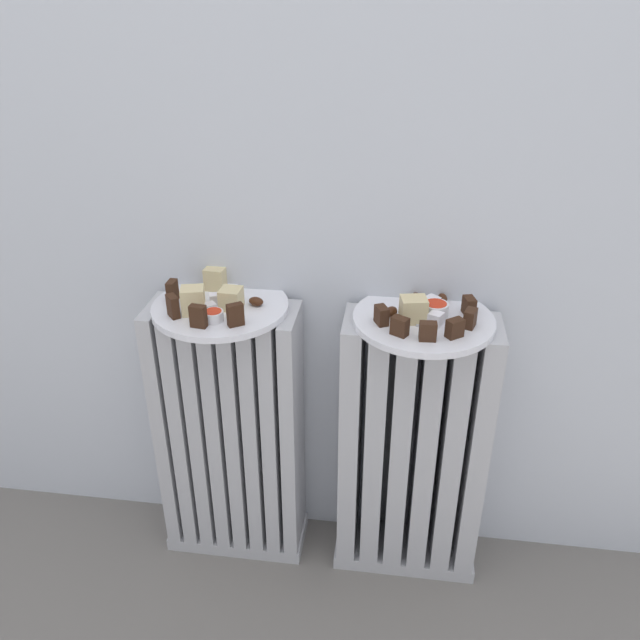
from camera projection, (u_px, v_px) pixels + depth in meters
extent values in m
cube|color=#B2B2B7|center=(239.00, 531.00, 1.46)|extent=(0.30, 0.13, 0.03)
cube|color=#B2B2B7|center=(170.00, 424.00, 1.33)|extent=(0.03, 0.13, 0.56)
cube|color=#B2B2B7|center=(187.00, 425.00, 1.33)|extent=(0.03, 0.13, 0.56)
cube|color=#B2B2B7|center=(204.00, 427.00, 1.33)|extent=(0.03, 0.13, 0.56)
cube|color=#B2B2B7|center=(222.00, 428.00, 1.32)|extent=(0.03, 0.13, 0.56)
cube|color=#B2B2B7|center=(239.00, 430.00, 1.32)|extent=(0.03, 0.13, 0.56)
cube|color=#B2B2B7|center=(257.00, 431.00, 1.31)|extent=(0.03, 0.13, 0.56)
cube|color=#B2B2B7|center=(275.00, 433.00, 1.31)|extent=(0.03, 0.13, 0.56)
cube|color=#B2B2B7|center=(293.00, 434.00, 1.30)|extent=(0.03, 0.13, 0.56)
cube|color=#B2B2B7|center=(403.00, 549.00, 1.41)|extent=(0.30, 0.13, 0.03)
cube|color=#B2B2B7|center=(351.00, 439.00, 1.29)|extent=(0.04, 0.13, 0.56)
cube|color=#B2B2B7|center=(375.00, 441.00, 1.28)|extent=(0.04, 0.13, 0.56)
cube|color=#B2B2B7|center=(400.00, 444.00, 1.28)|extent=(0.04, 0.13, 0.56)
cube|color=#B2B2B7|center=(425.00, 446.00, 1.27)|extent=(0.04, 0.13, 0.56)
cube|color=#B2B2B7|center=(450.00, 448.00, 1.27)|extent=(0.04, 0.13, 0.56)
cube|color=#B2B2B7|center=(476.00, 450.00, 1.26)|extent=(0.04, 0.13, 0.56)
cylinder|color=white|center=(221.00, 307.00, 1.18)|extent=(0.25, 0.25, 0.01)
cylinder|color=white|center=(423.00, 320.00, 1.14)|extent=(0.25, 0.25, 0.01)
cube|color=#382114|center=(172.00, 291.00, 1.18)|extent=(0.02, 0.03, 0.04)
cube|color=#382114|center=(173.00, 306.00, 1.13)|extent=(0.03, 0.03, 0.04)
cube|color=#382114|center=(198.00, 316.00, 1.10)|extent=(0.03, 0.02, 0.04)
cube|color=#382114|center=(235.00, 315.00, 1.10)|extent=(0.03, 0.03, 0.04)
cube|color=beige|center=(193.00, 301.00, 1.14)|extent=(0.05, 0.05, 0.05)
cube|color=beige|center=(231.00, 299.00, 1.16)|extent=(0.04, 0.04, 0.04)
cube|color=beige|center=(215.00, 279.00, 1.23)|extent=(0.04, 0.03, 0.04)
cube|color=white|center=(232.00, 291.00, 1.21)|extent=(0.02, 0.02, 0.02)
cube|color=white|center=(210.00, 308.00, 1.15)|extent=(0.03, 0.03, 0.02)
cube|color=white|center=(215.00, 299.00, 1.18)|extent=(0.02, 0.02, 0.02)
ellipsoid|color=#3D1E0F|center=(256.00, 301.00, 1.17)|extent=(0.03, 0.03, 0.02)
ellipsoid|color=#3D1E0F|center=(191.00, 289.00, 1.22)|extent=(0.03, 0.02, 0.02)
cylinder|color=white|center=(213.00, 316.00, 1.12)|extent=(0.04, 0.04, 0.02)
cylinder|color=red|center=(213.00, 313.00, 1.12)|extent=(0.03, 0.03, 0.01)
cube|color=#382114|center=(382.00, 315.00, 1.11)|extent=(0.03, 0.03, 0.03)
cube|color=#382114|center=(400.00, 326.00, 1.07)|extent=(0.03, 0.03, 0.03)
cube|color=#382114|center=(428.00, 331.00, 1.06)|extent=(0.03, 0.02, 0.03)
cube|color=#382114|center=(455.00, 328.00, 1.07)|extent=(0.03, 0.03, 0.03)
cube|color=#382114|center=(470.00, 318.00, 1.10)|extent=(0.03, 0.03, 0.03)
cube|color=#382114|center=(469.00, 306.00, 1.14)|extent=(0.02, 0.03, 0.03)
cube|color=beige|center=(413.00, 309.00, 1.11)|extent=(0.05, 0.05, 0.04)
cube|color=white|center=(436.00, 319.00, 1.11)|extent=(0.03, 0.03, 0.02)
cube|color=white|center=(432.00, 303.00, 1.16)|extent=(0.03, 0.03, 0.02)
ellipsoid|color=#3D1E0F|center=(443.00, 298.00, 1.18)|extent=(0.02, 0.03, 0.02)
ellipsoid|color=#3D1E0F|center=(417.00, 297.00, 1.19)|extent=(0.03, 0.03, 0.02)
ellipsoid|color=#3D1E0F|center=(391.00, 312.00, 1.14)|extent=(0.03, 0.03, 0.02)
cylinder|color=white|center=(435.00, 310.00, 1.14)|extent=(0.05, 0.05, 0.02)
cylinder|color=red|center=(436.00, 306.00, 1.13)|extent=(0.04, 0.04, 0.01)
cube|color=#B7B7BC|center=(417.00, 318.00, 1.13)|extent=(0.01, 0.06, 0.00)
cube|color=#B7B7BC|center=(415.00, 304.00, 1.18)|extent=(0.02, 0.02, 0.00)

